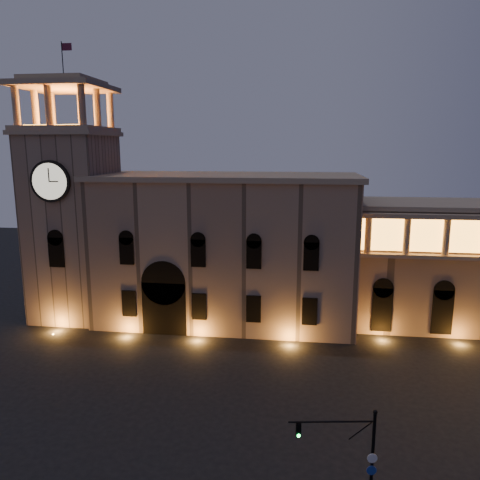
{
  "coord_description": "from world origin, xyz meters",
  "views": [
    {
      "loc": [
        6.8,
        -31.94,
        20.62
      ],
      "look_at": [
        0.51,
        16.0,
        11.05
      ],
      "focal_mm": 35.0,
      "sensor_mm": 36.0,
      "label": 1
    }
  ],
  "objects": [
    {
      "name": "ground",
      "position": [
        0.0,
        0.0,
        0.0
      ],
      "size": [
        160.0,
        160.0,
        0.0
      ],
      "primitive_type": "plane",
      "color": "black",
      "rests_on": "ground"
    },
    {
      "name": "government_building",
      "position": [
        -2.08,
        21.93,
        8.77
      ],
      "size": [
        30.8,
        12.8,
        17.6
      ],
      "color": "#91745F",
      "rests_on": "ground"
    },
    {
      "name": "clock_tower",
      "position": [
        -20.5,
        20.98,
        12.5
      ],
      "size": [
        9.8,
        9.8,
        32.4
      ],
      "color": "#91745F",
      "rests_on": "ground"
    },
    {
      "name": "traffic_light",
      "position": [
        10.23,
        -8.44,
        3.56
      ],
      "size": [
        4.91,
        1.05,
        6.79
      ],
      "rotation": [
        0.0,
        0.0,
        0.14
      ],
      "color": "black",
      "rests_on": "ground"
    }
  ]
}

